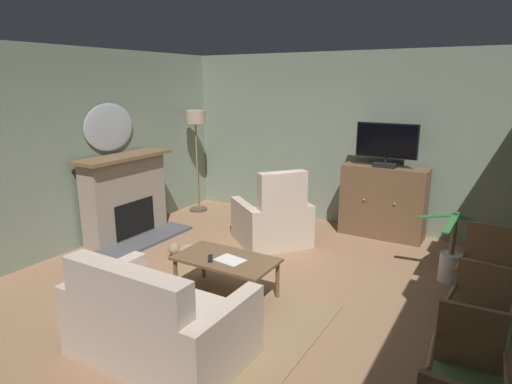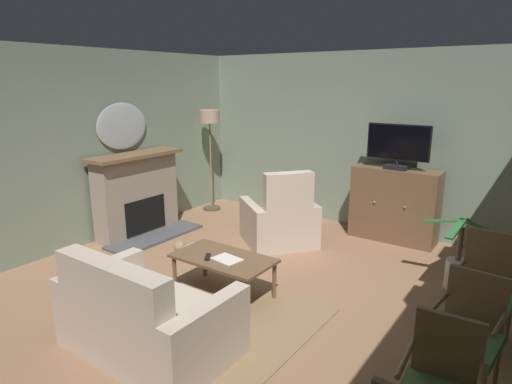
{
  "view_description": "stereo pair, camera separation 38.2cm",
  "coord_description": "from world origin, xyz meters",
  "views": [
    {
      "loc": [
        2.35,
        -3.7,
        2.3
      ],
      "look_at": [
        -0.06,
        0.36,
        1.09
      ],
      "focal_mm": 30.55,
      "sensor_mm": 36.0,
      "label": 1
    },
    {
      "loc": [
        2.67,
        -3.49,
        2.3
      ],
      "look_at": [
        -0.06,
        0.36,
        1.09
      ],
      "focal_mm": 30.55,
      "sensor_mm": 36.0,
      "label": 2
    }
  ],
  "objects": [
    {
      "name": "wall_mirror_oval",
      "position": [
        -2.73,
        0.68,
        1.64
      ],
      "size": [
        0.06,
        0.9,
        0.69
      ],
      "primitive_type": "ellipsoid",
      "color": "#B2B7BF"
    },
    {
      "name": "fireplace",
      "position": [
        -2.49,
        0.68,
        0.59
      ],
      "size": [
        0.82,
        1.54,
        1.25
      ],
      "color": "#4C4C51",
      "rests_on": "ground_plane"
    },
    {
      "name": "potted_plant_small_fern_corner",
      "position": [
        1.89,
        1.53,
        0.26
      ],
      "size": [
        0.77,
        0.84,
        0.85
      ],
      "color": "beige",
      "rests_on": "ground_plane"
    },
    {
      "name": "folded_newspaper",
      "position": [
        -0.07,
        -0.15,
        0.46
      ],
      "size": [
        0.33,
        0.26,
        0.01
      ],
      "primitive_type": "cube",
      "rotation": [
        0.0,
        0.0,
        -0.14
      ],
      "color": "silver",
      "rests_on": "coffee_table"
    },
    {
      "name": "wall_left",
      "position": [
        -2.81,
        0.0,
        1.37
      ],
      "size": [
        0.1,
        6.57,
        2.74
      ],
      "primitive_type": "cube",
      "color": "gray",
      "rests_on": "ground_plane"
    },
    {
      "name": "coffee_table",
      "position": [
        -0.14,
        -0.13,
        0.41
      ],
      "size": [
        1.1,
        0.61,
        0.45
      ],
      "color": "brown",
      "rests_on": "ground_plane"
    },
    {
      "name": "tv_remote",
      "position": [
        -0.26,
        -0.24,
        0.47
      ],
      "size": [
        0.14,
        0.17,
        0.02
      ],
      "primitive_type": "cube",
      "rotation": [
        0.0,
        0.0,
        5.34
      ],
      "color": "black",
      "rests_on": "coffee_table"
    },
    {
      "name": "wall_back",
      "position": [
        0.0,
        3.03,
        1.37
      ],
      "size": [
        6.13,
        0.1,
        2.74
      ],
      "primitive_type": "cube",
      "color": "gray",
      "rests_on": "ground_plane"
    },
    {
      "name": "side_chair_far_end",
      "position": [
        2.29,
        -0.25,
        0.5
      ],
      "size": [
        0.5,
        0.53,
        0.92
      ],
      "color": "#4C703D",
      "rests_on": "ground_plane"
    },
    {
      "name": "television",
      "position": [
        0.78,
        2.63,
        1.42
      ],
      "size": [
        0.88,
        0.2,
        0.64
      ],
      "color": "black",
      "rests_on": "tv_cabinet"
    },
    {
      "name": "rug_central",
      "position": [
        0.03,
        -0.54,
        0.01
      ],
      "size": [
        2.02,
        1.7,
        0.01
      ],
      "primitive_type": "cube",
      "color": "#8E704C",
      "rests_on": "ground_plane"
    },
    {
      "name": "armchair_beside_cabinet",
      "position": [
        -0.49,
        1.57,
        0.34
      ],
      "size": [
        1.3,
        1.3,
        1.14
      ],
      "color": "#C6B29E",
      "rests_on": "ground_plane"
    },
    {
      "name": "floor_lamp",
      "position": [
        -2.45,
        2.32,
        1.45
      ],
      "size": [
        0.35,
        0.35,
        1.8
      ],
      "color": "#4C4233",
      "rests_on": "ground_plane"
    },
    {
      "name": "ground_plane",
      "position": [
        0.0,
        0.0,
        -0.02
      ],
      "size": [
        6.13,
        6.57,
        0.04
      ],
      "primitive_type": "cube",
      "color": "#936B4C"
    },
    {
      "name": "sofa_floral",
      "position": [
        -0.04,
        -1.31,
        0.31
      ],
      "size": [
        1.49,
        0.91,
        0.93
      ],
      "color": "#C6B29E",
      "rests_on": "ground_plane"
    },
    {
      "name": "side_chair_mid_row",
      "position": [
        2.29,
        0.53,
        0.53
      ],
      "size": [
        0.49,
        0.51,
        1.01
      ],
      "color": "#4C703D",
      "rests_on": "ground_plane"
    },
    {
      "name": "cat",
      "position": [
        -1.16,
        0.47,
        0.11
      ],
      "size": [
        0.69,
        0.34,
        0.23
      ],
      "color": "#937A5B",
      "rests_on": "ground_plane"
    },
    {
      "name": "tv_cabinet",
      "position": [
        0.78,
        2.68,
        0.52
      ],
      "size": [
        1.23,
        0.46,
        1.08
      ],
      "color": "#4A3523",
      "rests_on": "ground_plane"
    }
  ]
}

